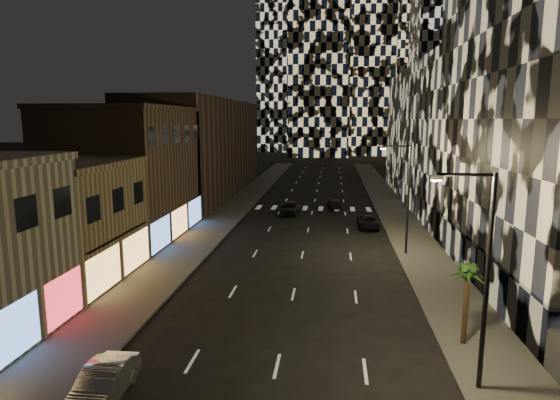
% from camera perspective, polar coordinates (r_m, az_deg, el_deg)
% --- Properties ---
extents(sidewalk_left, '(4.00, 120.00, 0.15)m').
position_cam_1_polar(sidewalk_left, '(61.00, -5.38, -0.75)').
color(sidewalk_left, '#47443F').
rests_on(sidewalk_left, ground).
extents(sidewalk_right, '(4.00, 120.00, 0.15)m').
position_cam_1_polar(sidewalk_right, '(60.23, 13.60, -1.12)').
color(sidewalk_right, '#47443F').
rests_on(sidewalk_right, ground).
extents(curb_left, '(0.20, 120.00, 0.15)m').
position_cam_1_polar(curb_left, '(60.61, -3.44, -0.79)').
color(curb_left, '#4C4C47').
rests_on(curb_left, ground).
extents(curb_right, '(0.20, 120.00, 0.15)m').
position_cam_1_polar(curb_right, '(60.00, 11.61, -1.08)').
color(curb_right, '#4C4C47').
rests_on(curb_right, ground).
extents(retail_tan, '(10.00, 10.00, 8.00)m').
position_cam_1_polar(retail_tan, '(36.17, -26.14, -2.66)').
color(retail_tan, '#857450').
rests_on(retail_tan, ground).
extents(retail_brown, '(10.00, 15.00, 12.00)m').
position_cam_1_polar(retail_brown, '(46.72, -18.13, 2.94)').
color(retail_brown, '#4C392B').
rests_on(retail_brown, ground).
extents(retail_filler_left, '(10.00, 40.00, 14.00)m').
position_cam_1_polar(retail_filler_left, '(71.50, -9.36, 6.30)').
color(retail_filler_left, '#4C392B').
rests_on(retail_filler_left, ground).
extents(midrise_base, '(0.60, 25.00, 3.00)m').
position_cam_1_polar(midrise_base, '(35.98, 22.35, -6.55)').
color(midrise_base, '#383838').
rests_on(midrise_base, ground).
extents(midrise_filler_right, '(16.00, 40.00, 18.00)m').
position_cam_1_polar(midrise_filler_right, '(68.07, 21.62, 7.27)').
color(midrise_filler_right, '#232326').
rests_on(midrise_filler_right, ground).
extents(streetlight_near, '(2.55, 0.25, 9.00)m').
position_cam_1_polar(streetlight_near, '(20.48, 23.36, -7.51)').
color(streetlight_near, black).
rests_on(streetlight_near, sidewalk_right).
extents(streetlight_far, '(2.55, 0.25, 9.00)m').
position_cam_1_polar(streetlight_far, '(39.59, 15.06, 1.00)').
color(streetlight_far, black).
rests_on(streetlight_far, sidewalk_right).
extents(car_silver_parked, '(1.72, 4.47, 1.45)m').
position_cam_1_polar(car_silver_parked, '(21.25, -20.85, -20.30)').
color(car_silver_parked, gray).
rests_on(car_silver_parked, ground).
extents(car_dark_midlane, '(2.34, 4.76, 1.56)m').
position_cam_1_polar(car_dark_midlane, '(55.86, 1.18, -0.94)').
color(car_dark_midlane, black).
rests_on(car_dark_midlane, ground).
extents(car_dark_oncoming, '(2.00, 4.18, 1.18)m').
position_cam_1_polar(car_dark_oncoming, '(59.86, 6.67, -0.47)').
color(car_dark_oncoming, black).
rests_on(car_dark_oncoming, ground).
extents(car_dark_rightlane, '(2.16, 4.51, 1.24)m').
position_cam_1_polar(car_dark_rightlane, '(49.54, 10.70, -2.69)').
color(car_dark_rightlane, black).
rests_on(car_dark_rightlane, ground).
extents(palm_tree, '(2.06, 2.09, 4.10)m').
position_cam_1_polar(palm_tree, '(24.84, 21.90, -8.83)').
color(palm_tree, '#47331E').
rests_on(palm_tree, sidewalk_right).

